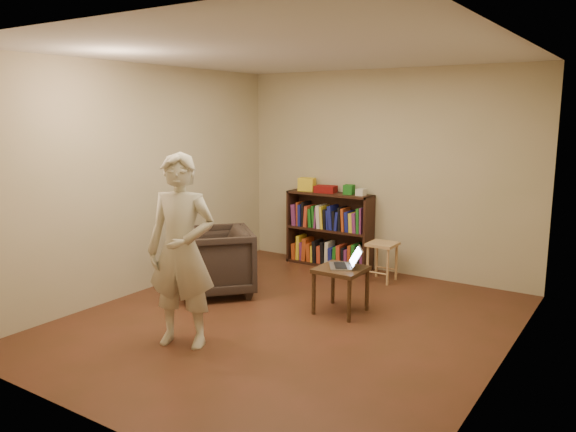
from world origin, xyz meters
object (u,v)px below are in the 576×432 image
Objects in this scene: armchair at (215,261)px; person at (182,251)px; bookshelf at (330,234)px; laptop at (347,262)px; stool at (382,250)px; side_table at (341,275)px.

person is (0.71, -1.25, 0.48)m from armchair.
bookshelf is at bearing 116.91° from armchair.
laptop is at bearing 53.26° from armchair.
bookshelf is 2.73× the size of laptop.
stool reaches higher than side_table.
person is at bearing -118.06° from side_table.
armchair is at bearing -170.81° from side_table.
side_table is (1.00, -1.56, -0.04)m from bookshelf.
armchair is 1.91× the size of laptop.
bookshelf is 0.70× the size of person.
side_table is 1.10× the size of laptop.
person reaches higher than armchair.
armchair reaches higher than stool.
person is at bearing -61.74° from laptop.
armchair is 1.51m from person.
armchair is 1.58m from laptop.
stool is 1.23m from laptop.
person is at bearing -17.93° from armchair.
stool is at bearing 89.58° from armchair.
side_table is 0.15m from laptop.
laptop is at bearing 50.92° from side_table.
stool is 1.10× the size of laptop.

